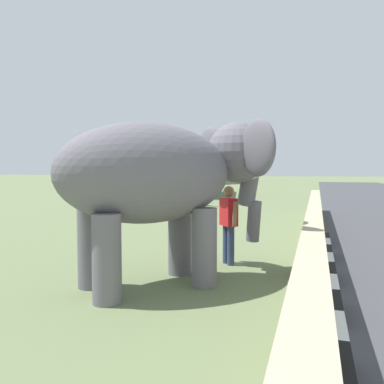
{
  "coord_description": "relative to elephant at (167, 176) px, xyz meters",
  "views": [
    {
      "loc": [
        -3.65,
        4.5,
        2.01
      ],
      "look_at": [
        2.95,
        6.62,
        1.6
      ],
      "focal_mm": 36.41,
      "sensor_mm": 36.0,
      "label": 1
    }
  ],
  "objects": [
    {
      "name": "barrier_parapet",
      "position": [
        -0.61,
        -2.43,
        -1.4
      ],
      "size": [
        28.0,
        0.36,
        1.0
      ],
      "primitive_type": "cube",
      "color": "tan",
      "rests_on": "ground_plane"
    },
    {
      "name": "hill_east",
      "position": [
        52.39,
        21.1,
        -1.9
      ],
      "size": [
        36.53,
        29.23,
        11.7
      ],
      "color": "slate",
      "rests_on": "ground_plane"
    },
    {
      "name": "cow_mid",
      "position": [
        14.23,
        3.98,
        -1.03
      ],
      "size": [
        1.2,
        1.88,
        1.23
      ],
      "color": "#473323",
      "rests_on": "ground_plane"
    },
    {
      "name": "bus_teal",
      "position": [
        22.6,
        6.43,
        0.18
      ],
      "size": [
        9.7,
        4.22,
        3.5
      ],
      "color": "teal",
      "rests_on": "ground_plane"
    },
    {
      "name": "cow_near",
      "position": [
        14.29,
        5.75,
        -1.03
      ],
      "size": [
        1.92,
        1.06,
        1.23
      ],
      "color": "#473323",
      "rests_on": "ground_plane"
    },
    {
      "name": "person_handler",
      "position": [
        1.71,
        -0.72,
        -0.97
      ],
      "size": [
        0.57,
        0.51,
        1.66
      ],
      "color": "navy",
      "rests_on": "ground_plane"
    },
    {
      "name": "elephant",
      "position": [
        0.0,
        0.0,
        0.0
      ],
      "size": [
        3.87,
        3.79,
        2.91
      ],
      "color": "slate",
      "rests_on": "ground_plane"
    }
  ]
}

